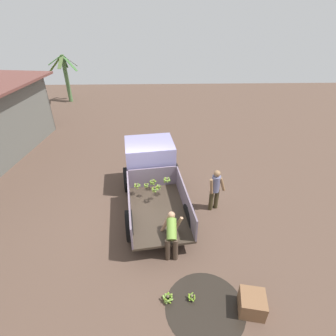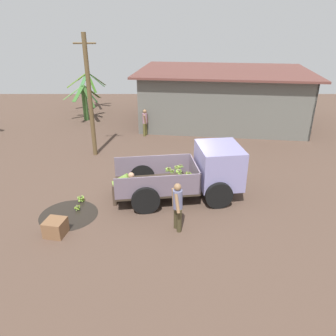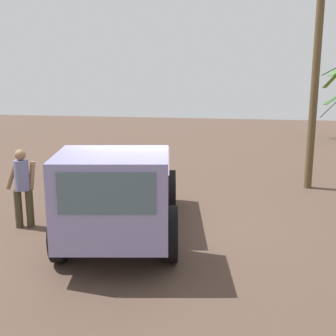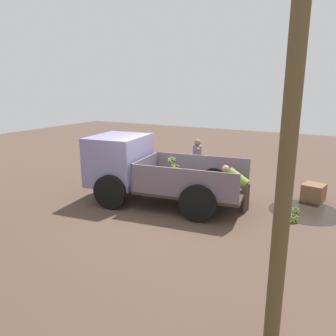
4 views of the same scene
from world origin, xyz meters
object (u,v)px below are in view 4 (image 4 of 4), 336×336
Objects in this scene: person_worker_loading at (238,184)px; wooden_crate_0 at (314,192)px; banana_bunch_on_ground_0 at (293,218)px; utility_pole at (289,136)px; cargo_truck at (134,166)px; banana_bunch_on_ground_1 at (296,210)px; person_foreground_visitor at (197,160)px.

wooden_crate_0 is at bearing -133.04° from person_worker_loading.
utility_pole is at bearing 94.94° from banana_bunch_on_ground_0.
person_worker_loading is at bearing -67.69° from utility_pole.
cargo_truck is 7.94× the size of wooden_crate_0.
utility_pole reaches higher than cargo_truck.
utility_pole is (-4.98, 4.08, 1.82)m from cargo_truck.
cargo_truck is 21.72× the size of banana_bunch_on_ground_1.
wooden_crate_0 is (-1.83, -1.88, -0.50)m from person_worker_loading.
wooden_crate_0 reaches higher than banana_bunch_on_ground_1.
person_worker_loading is at bearing -175.69° from cargo_truck.
person_foreground_visitor is 3.86m from wooden_crate_0.
wooden_crate_0 is at bearing -19.45° from person_foreground_visitor.
person_worker_loading is (-3.04, -0.65, -0.29)m from cargo_truck.
person_worker_loading is at bearing 45.73° from wooden_crate_0.
utility_pole is 18.85× the size of banana_bunch_on_ground_0.
person_worker_loading is at bearing -62.91° from person_foreground_visitor.
banana_bunch_on_ground_1 is (-1.53, -0.46, -0.65)m from person_worker_loading.
banana_bunch_on_ground_1 is (0.41, -5.18, -2.76)m from utility_pole.
cargo_truck is at bearing 13.60° from banana_bunch_on_ground_1.
utility_pole is at bearing -81.84° from person_foreground_visitor.
banana_bunch_on_ground_0 is at bearing 91.37° from banana_bunch_on_ground_1.
person_worker_loading is 1.72m from banana_bunch_on_ground_1.
banana_bunch_on_ground_1 is at bearing -85.48° from utility_pole.
banana_bunch_on_ground_0 is at bearing -85.06° from utility_pole.
cargo_truck is 3.12m from person_worker_loading.
banana_bunch_on_ground_1 is (-3.49, 1.16, -0.81)m from person_foreground_visitor.
cargo_truck is 0.85× the size of utility_pole.
banana_bunch_on_ground_0 is (-1.54, 0.16, -0.64)m from person_worker_loading.
banana_bunch_on_ground_0 is at bearing -50.23° from person_foreground_visitor.
cargo_truck is at bearing -138.88° from person_foreground_visitor.
person_worker_loading is 2.07× the size of wooden_crate_0.
banana_bunch_on_ground_1 is (-4.57, -1.10, -0.94)m from cargo_truck.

